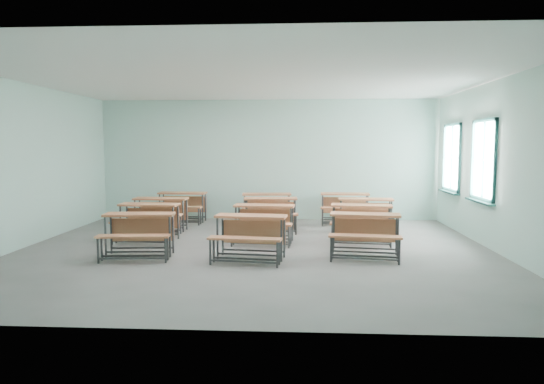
{
  "coord_description": "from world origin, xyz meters",
  "views": [
    {
      "loc": [
        0.84,
        -9.0,
        1.98
      ],
      "look_at": [
        0.27,
        1.2,
        1.0
      ],
      "focal_mm": 32.0,
      "sensor_mm": 36.0,
      "label": 1
    }
  ],
  "objects": [
    {
      "name": "desk_unit_r0c1",
      "position": [
        -0.01,
        -0.75,
        0.52
      ],
      "size": [
        1.32,
        0.97,
        0.77
      ],
      "rotation": [
        0.0,
        0.0,
        -0.12
      ],
      "color": "#AA613D",
      "rests_on": "ground"
    },
    {
      "name": "desk_unit_r2c2",
      "position": [
        2.37,
        2.07,
        0.52
      ],
      "size": [
        1.28,
        0.9,
        0.77
      ],
      "rotation": [
        0.0,
        0.0,
        -0.06
      ],
      "color": "#AA613D",
      "rests_on": "ground"
    },
    {
      "name": "desk_unit_r0c0",
      "position": [
        -2.01,
        -0.64,
        0.52
      ],
      "size": [
        1.3,
        0.93,
        0.77
      ],
      "rotation": [
        0.0,
        0.0,
        0.09
      ],
      "color": "#AA613D",
      "rests_on": "ground"
    },
    {
      "name": "desk_unit_r2c1",
      "position": [
        0.18,
        2.1,
        0.52
      ],
      "size": [
        1.28,
        0.9,
        0.77
      ],
      "rotation": [
        0.0,
        0.0,
        0.06
      ],
      "color": "#AA613D",
      "rests_on": "ground"
    },
    {
      "name": "desk_unit_r0c2",
      "position": [
        2.01,
        -0.44,
        0.52
      ],
      "size": [
        1.33,
        0.98,
        0.77
      ],
      "rotation": [
        0.0,
        0.0,
        -0.13
      ],
      "color": "#AA613D",
      "rests_on": "ground"
    },
    {
      "name": "room",
      "position": [
        0.08,
        0.03,
        1.6
      ],
      "size": [
        9.04,
        8.04,
        3.24
      ],
      "color": "slate",
      "rests_on": "ground"
    },
    {
      "name": "desk_unit_r3c2",
      "position": [
        2.0,
        3.29,
        0.52
      ],
      "size": [
        1.27,
        0.88,
        0.77
      ],
      "rotation": [
        0.0,
        0.0,
        -0.04
      ],
      "color": "#AA613D",
      "rests_on": "ground"
    },
    {
      "name": "desk_unit_r1c0",
      "position": [
        -2.3,
        0.79,
        0.52
      ],
      "size": [
        1.28,
        0.9,
        0.77
      ],
      "rotation": [
        0.0,
        0.0,
        -0.06
      ],
      "color": "#AA613D",
      "rests_on": "ground"
    },
    {
      "name": "desk_unit_r3c1",
      "position": [
        0.03,
        3.12,
        0.52
      ],
      "size": [
        1.3,
        0.93,
        0.77
      ],
      "rotation": [
        0.0,
        0.0,
        0.08
      ],
      "color": "#AA613D",
      "rests_on": "ground"
    },
    {
      "name": "desk_unit_r1c2",
      "position": [
        2.11,
        0.87,
        0.52
      ],
      "size": [
        1.32,
        0.97,
        0.77
      ],
      "rotation": [
        0.0,
        0.0,
        -0.12
      ],
      "color": "#AA613D",
      "rests_on": "ground"
    },
    {
      "name": "desk_unit_r1c1",
      "position": [
        0.12,
        0.75,
        0.52
      ],
      "size": [
        1.29,
        0.92,
        0.77
      ],
      "rotation": [
        0.0,
        0.0,
        -0.08
      ],
      "color": "#AA613D",
      "rests_on": "ground"
    },
    {
      "name": "desk_unit_r2c0",
      "position": [
        -2.38,
        1.93,
        0.52
      ],
      "size": [
        1.25,
        0.85,
        0.77
      ],
      "rotation": [
        0.0,
        0.0,
        -0.02
      ],
      "color": "#AA613D",
      "rests_on": "ground"
    },
    {
      "name": "desk_unit_r3c0",
      "position": [
        -2.2,
        3.29,
        0.52
      ],
      "size": [
        1.26,
        0.87,
        0.77
      ],
      "rotation": [
        0.0,
        0.0,
        -0.03
      ],
      "color": "#AA613D",
      "rests_on": "ground"
    }
  ]
}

